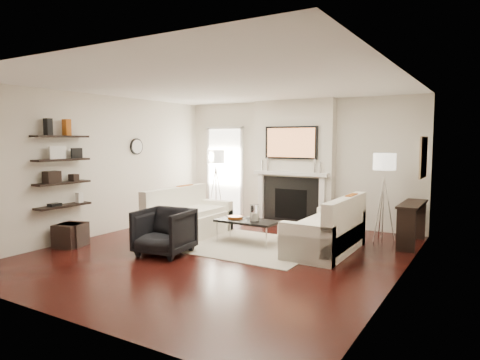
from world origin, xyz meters
The scene contains 71 objects.
room_envelope centered at (0.00, 0.00, 1.35)m, with size 6.00×6.00×6.00m.
chimney_breast centered at (0.00, 2.88, 1.35)m, with size 1.80×0.25×2.70m, color silver.
fireplace_surround centered at (0.00, 2.74, 0.52)m, with size 1.30×0.02×1.04m, color black.
firebox centered at (0.00, 2.73, 0.45)m, with size 0.75×0.02×0.65m, color black.
mantel_pilaster_l centered at (-0.72, 2.71, 0.55)m, with size 0.12×0.08×1.10m, color white.
mantel_pilaster_r centered at (0.72, 2.71, 0.55)m, with size 0.12×0.08×1.10m, color white.
mantel_shelf centered at (0.00, 2.69, 1.12)m, with size 1.70×0.18×0.07m, color white.
tv_body centered at (0.00, 2.71, 1.78)m, with size 1.20×0.06×0.70m, color black.
tv_screen centered at (0.00, 2.68, 1.78)m, with size 1.10×0.01×0.62m, color #BF723F.
candlestick_l_tall centered at (-0.55, 2.70, 1.30)m, with size 0.04×0.04×0.30m, color silver.
candlestick_l_short centered at (-0.68, 2.70, 1.27)m, with size 0.04×0.04×0.24m, color silver.
candlestick_r_tall centered at (0.55, 2.70, 1.30)m, with size 0.04×0.04×0.30m, color silver.
candlestick_r_short centered at (0.68, 2.70, 1.27)m, with size 0.04×0.04×0.24m, color silver.
hallway_panel centered at (-1.85, 2.98, 1.05)m, with size 0.90×0.02×2.10m, color white.
door_trim_l centered at (-2.33, 2.96, 1.05)m, with size 0.06×0.06×2.16m, color white.
door_trim_r centered at (-1.37, 2.96, 1.05)m, with size 0.06×0.06×2.16m, color white.
door_trim_top centered at (-1.85, 2.96, 2.13)m, with size 1.02×0.06×0.06m, color white.
rug centered at (0.04, 0.65, 0.01)m, with size 2.60×2.00×0.01m, color #BDAF9A.
loveseat_left_base centered at (-1.18, 0.69, 0.21)m, with size 0.85×1.80×0.42m, color white.
loveseat_left_back centered at (-1.52, 0.69, 0.53)m, with size 0.18×1.80×0.80m, color white.
loveseat_left_arm_n centered at (-1.18, -0.12, 0.30)m, with size 0.85×0.18×0.60m, color white.
loveseat_left_arm_s centered at (-1.18, 1.50, 0.30)m, with size 0.85×0.18×0.60m, color white.
loveseat_left_cushion centered at (-1.13, 0.69, 0.47)m, with size 0.63×1.44×0.10m, color white.
pillow_left_orange centered at (-1.52, 0.99, 0.73)m, with size 0.10×0.42×0.42m, color #AB5415.
pillow_left_charcoal centered at (-1.52, 0.39, 0.72)m, with size 0.10×0.40×0.40m, color black.
loveseat_right_base centered at (1.42, 0.97, 0.21)m, with size 0.85×1.80×0.42m, color white.
loveseat_right_back centered at (1.76, 0.97, 0.53)m, with size 0.18×1.80×0.80m, color white.
loveseat_right_arm_n centered at (1.42, 0.16, 0.30)m, with size 0.85×0.18×0.60m, color white.
loveseat_right_arm_s centered at (1.42, 1.78, 0.30)m, with size 0.85×0.18×0.60m, color white.
loveseat_right_cushion centered at (1.37, 0.97, 0.47)m, with size 0.63×1.44×0.10m, color white.
pillow_right_orange centered at (1.76, 1.27, 0.73)m, with size 0.10×0.42×0.42m, color #AB5415.
pillow_right_charcoal centered at (1.76, 0.67, 0.72)m, with size 0.10×0.40×0.40m, color black.
coffee_table centered at (0.04, 0.79, 0.40)m, with size 1.10×0.55×0.04m, color black.
coffee_leg_nw centered at (-0.46, 0.57, 0.19)m, with size 0.02×0.02×0.38m, color silver.
coffee_leg_ne centered at (0.54, 0.57, 0.19)m, with size 0.02×0.02×0.38m, color silver.
coffee_leg_sw centered at (-0.46, 1.01, 0.19)m, with size 0.02×0.02×0.38m, color silver.
coffee_leg_se centered at (0.54, 1.01, 0.19)m, with size 0.02×0.02×0.38m, color silver.
hurricane_glass centered at (0.19, 0.79, 0.56)m, with size 0.17×0.17×0.29m, color white.
hurricane_candle centered at (0.19, 0.79, 0.50)m, with size 0.10×0.10×0.14m, color white.
copper_bowl centered at (-0.21, 0.79, 0.45)m, with size 0.27×0.27×0.05m, color #9F4D1A.
armchair centered at (-0.74, -0.53, 0.41)m, with size 0.79×0.74×0.81m, color black.
lamp_left_post centered at (-1.85, 2.57, 0.60)m, with size 0.02×0.02×1.20m, color silver.
lamp_left_shade centered at (-1.85, 2.57, 1.45)m, with size 0.40×0.40×0.30m, color white.
lamp_left_leg_a centered at (-1.74, 2.57, 0.60)m, with size 0.02×0.02×1.25m, color silver.
lamp_left_leg_b centered at (-1.91, 2.67, 0.60)m, with size 0.02×0.02×1.25m, color silver.
lamp_left_leg_c centered at (-1.91, 2.48, 0.60)m, with size 0.02×0.02×1.25m, color silver.
lamp_right_post centered at (2.05, 2.27, 0.60)m, with size 0.02×0.02×1.20m, color silver.
lamp_right_shade centered at (2.05, 2.27, 1.45)m, with size 0.40×0.40×0.30m, color white.
lamp_right_leg_a centered at (2.16, 2.27, 0.60)m, with size 0.02×0.02×1.25m, color silver.
lamp_right_leg_b centered at (2.00, 2.36, 0.60)m, with size 0.02×0.02×1.25m, color silver.
lamp_right_leg_c centered at (1.99, 2.17, 0.60)m, with size 0.02×0.02×1.25m, color silver.
console_top centered at (2.57, 2.15, 0.73)m, with size 0.35×1.20×0.04m, color black.
console_leg_n centered at (2.57, 1.60, 0.35)m, with size 0.30×0.04×0.71m, color black.
console_leg_s centered at (2.57, 2.70, 0.35)m, with size 0.30×0.04×0.71m, color black.
wall_art centered at (2.73, 2.05, 1.55)m, with size 0.03×0.70×0.70m, color tan.
shelf_bottom centered at (-2.62, -1.00, 0.70)m, with size 0.25×1.00×0.04m, color black.
shelf_lower centered at (-2.62, -1.00, 1.10)m, with size 0.25×1.00×0.04m, color black.
shelf_upper centered at (-2.62, -1.00, 1.50)m, with size 0.25×1.00×0.04m, color black.
shelf_top centered at (-2.62, -1.00, 1.90)m, with size 0.25×1.00×0.04m, color black.
decor_magfile_a centered at (-2.62, -1.23, 2.06)m, with size 0.12×0.10×0.28m, color black.
decor_magfile_b centered at (-2.62, -0.87, 2.06)m, with size 0.12×0.10×0.28m, color #AB5415.
decor_frame_a centered at (-2.62, -1.08, 1.63)m, with size 0.04×0.30×0.22m, color white.
decor_frame_b centered at (-2.62, -0.68, 1.61)m, with size 0.04×0.22×0.18m, color black.
decor_wine_rack centered at (-2.62, -1.20, 1.22)m, with size 0.18×0.25×0.20m, color black.
decor_box_small centered at (-2.62, -0.76, 1.18)m, with size 0.15×0.12×0.12m, color black.
decor_books centered at (-2.62, -1.17, 0.74)m, with size 0.14×0.20×0.05m, color black.
decor_box_tall centered at (-2.62, -0.66, 0.81)m, with size 0.10×0.10×0.18m, color white.
clock_rim centered at (-2.73, 0.90, 1.70)m, with size 0.34×0.34×0.04m, color black.
clock_face centered at (-2.71, 0.90, 1.70)m, with size 0.29×0.29×0.01m, color white.
ottoman_near centered at (-2.47, -0.94, 0.20)m, with size 0.40×0.40×0.40m, color black.
ottoman_far centered at (-2.47, -1.03, 0.20)m, with size 0.40×0.40×0.40m, color black.
Camera 1 is at (3.80, -5.70, 1.85)m, focal length 32.00 mm.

